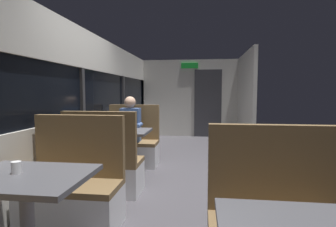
{
  "coord_description": "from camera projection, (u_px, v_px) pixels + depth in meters",
  "views": [
    {
      "loc": [
        0.37,
        -3.82,
        1.34
      ],
      "look_at": [
        -0.51,
        3.09,
        0.77
      ],
      "focal_mm": 28.33,
      "sensor_mm": 36.0,
      "label": 1
    }
  ],
  "objects": [
    {
      "name": "dining_table_mid_window",
      "position": [
        120.0,
        137.0,
        4.15
      ],
      "size": [
        0.9,
        0.7,
        0.74
      ],
      "color": "#9E9EA3",
      "rests_on": "ground_plane"
    },
    {
      "name": "bench_mid_window_facing_end",
      "position": [
        105.0,
        169.0,
        3.49
      ],
      "size": [
        0.95,
        0.5,
        1.1
      ],
      "color": "silver",
      "rests_on": "ground_plane"
    },
    {
      "name": "seated_passenger",
      "position": [
        131.0,
        136.0,
        4.78
      ],
      "size": [
        0.47,
        0.55,
        1.26
      ],
      "color": "#26262D",
      "rests_on": "ground_plane"
    },
    {
      "name": "carriage_window_panel_left",
      "position": [
        81.0,
        107.0,
        4.02
      ],
      "size": [
        0.09,
        8.48,
        2.3
      ],
      "color": "beige",
      "rests_on": "ground_plane"
    },
    {
      "name": "carriage_end_bulkhead",
      "position": [
        191.0,
        99.0,
        7.98
      ],
      "size": [
        2.9,
        0.11,
        2.3
      ],
      "color": "beige",
      "rests_on": "ground_plane"
    },
    {
      "name": "carriage_aisle_panel_right",
      "position": [
        245.0,
        100.0,
        6.62
      ],
      "size": [
        0.08,
        2.4,
        2.3
      ],
      "primitive_type": "cube",
      "color": "beige",
      "rests_on": "ground_plane"
    },
    {
      "name": "dining_table_near_window",
      "position": [
        26.0,
        188.0,
        1.92
      ],
      "size": [
        0.9,
        0.7,
        0.74
      ],
      "color": "#9E9EA3",
      "rests_on": "ground_plane"
    },
    {
      "name": "bench_near_window_facing_entry",
      "position": [
        73.0,
        193.0,
        2.64
      ],
      "size": [
        0.95,
        0.5,
        1.1
      ],
      "color": "silver",
      "rests_on": "ground_plane"
    },
    {
      "name": "ground_plane",
      "position": [
        176.0,
        183.0,
        3.93
      ],
      "size": [
        3.3,
        9.2,
        0.02
      ],
      "primitive_type": "cube",
      "color": "#423F44"
    },
    {
      "name": "coffee_cup_primary",
      "position": [
        16.0,
        168.0,
        1.94
      ],
      "size": [
        0.07,
        0.07,
        0.09
      ],
      "color": "white",
      "rests_on": "dining_table_near_window"
    },
    {
      "name": "bench_mid_window_facing_entry",
      "position": [
        132.0,
        147.0,
        4.87
      ],
      "size": [
        0.95,
        0.5,
        1.1
      ],
      "color": "silver",
      "rests_on": "ground_plane"
    }
  ]
}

